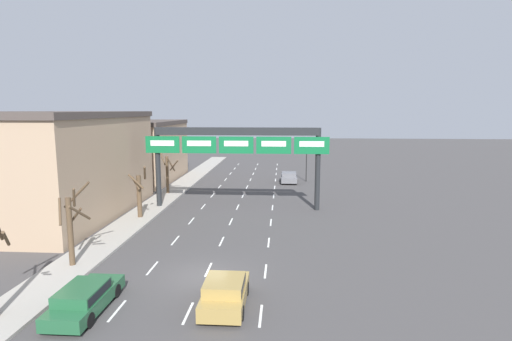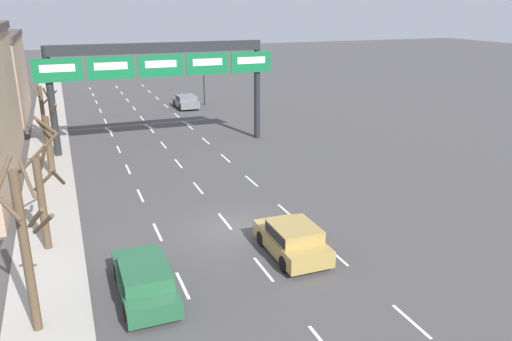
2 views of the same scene
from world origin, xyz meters
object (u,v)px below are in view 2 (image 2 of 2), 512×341
Objects in this scene: car_grey at (186,101)px; tree_bare_third at (25,245)px; tree_bare_closest at (43,108)px; sign_gantry at (160,65)px; traffic_light_near_gantry at (204,72)px; tree_bare_furthest at (49,141)px; tree_bare_second at (42,194)px; car_green at (145,279)px; car_gold at (293,239)px.

tree_bare_third reaches higher than car_grey.
tree_bare_closest is 26.37m from tree_bare_third.
traffic_light_near_gantry is at bearing 63.89° from sign_gantry.
sign_gantry is 9.53m from tree_bare_furthest.
tree_bare_second is (-15.20, -29.32, -0.85)m from traffic_light_near_gantry.
car_green is (-4.70, -19.62, -5.29)m from sign_gantry.
tree_bare_second is 10.51m from tree_bare_furthest.
car_gold is 0.83× the size of traffic_light_near_gantry.
sign_gantry is 3.61× the size of car_green.
tree_bare_third is at bearing -90.22° from tree_bare_closest.
sign_gantry is at bearing 67.98° from tree_bare_third.
sign_gantry reaches higher than tree_bare_furthest.
sign_gantry is at bearing 94.87° from car_gold.
car_green is 4.42m from tree_bare_third.
tree_bare_closest reaches higher than car_gold.
car_green is 1.15× the size of car_gold.
car_gold reaches higher than car_green.
tree_bare_third is (-15.54, -35.29, -0.33)m from traffic_light_near_gantry.
tree_bare_closest is at bearing 144.42° from sign_gantry.
traffic_light_near_gantry is at bearing 70.84° from car_green.
sign_gantry is 3.45× the size of tree_bare_second.
car_gold is 0.93× the size of tree_bare_furthest.
car_gold is 34.11m from traffic_light_near_gantry.
car_gold is 10.32m from tree_bare_third.
tree_bare_second reaches higher than car_grey.
car_green is 15.96m from tree_bare_furthest.
tree_bare_third reaches higher than tree_bare_second.
tree_bare_second is 1.11× the size of tree_bare_furthest.
car_grey is 3.65m from traffic_light_near_gantry.
car_gold is 32.74m from car_grey.
car_gold is 26.53m from tree_bare_closest.
traffic_light_near_gantry is (7.25, 14.79, -2.53)m from sign_gantry.
sign_gantry reaches higher than car_green.
sign_gantry is 3.80× the size of tree_bare_closest.
tree_bare_second is 6.01m from tree_bare_third.
traffic_light_near_gantry is 1.00× the size of tree_bare_second.
tree_bare_second is (-3.25, 5.09, 1.90)m from car_green.
car_gold is at bearing 7.95° from car_green.
traffic_light_near_gantry reaches higher than tree_bare_furthest.
tree_bare_closest is 9.90m from tree_bare_furthest.
car_green is 25.77m from tree_bare_closest.
tree_bare_closest is at bearing 89.78° from tree_bare_third.
tree_bare_third is 1.29× the size of tree_bare_furthest.
tree_bare_third is (-13.32, -34.33, 2.40)m from car_grey.
car_grey is 15.53m from tree_bare_closest.
tree_bare_furthest is (-15.02, -18.82, -1.22)m from traffic_light_near_gantry.
tree_bare_furthest is (-12.81, -17.85, 1.52)m from car_grey.
tree_bare_furthest is (-9.37, 14.71, 1.48)m from car_gold.
tree_bare_second is at bearing 86.74° from tree_bare_third.
tree_bare_closest is (-3.48, 25.48, 1.73)m from car_green.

